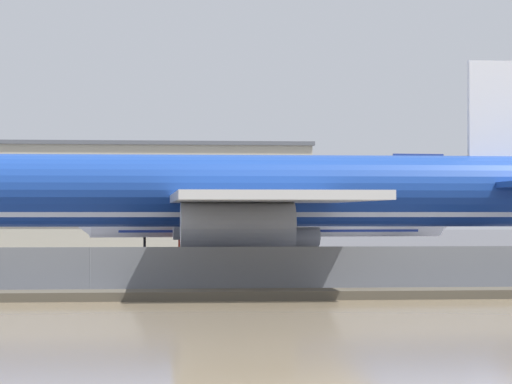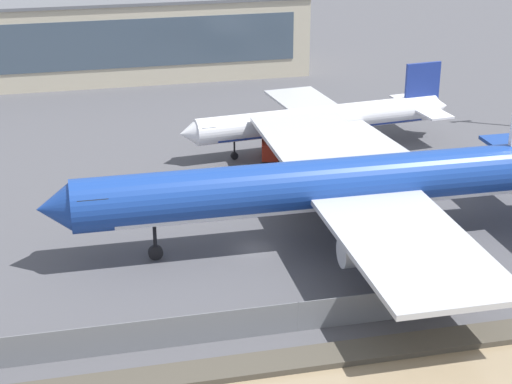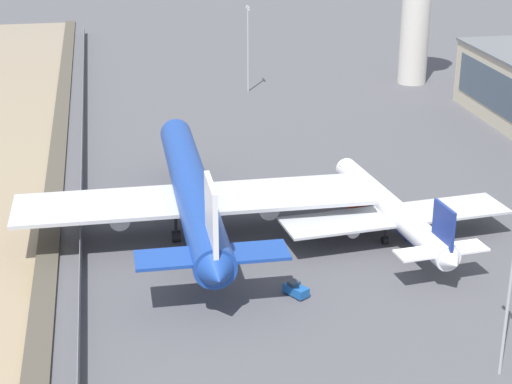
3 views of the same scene
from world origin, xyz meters
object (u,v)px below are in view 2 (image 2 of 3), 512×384
at_px(cargo_jet_blue, 343,185).
at_px(ops_van, 270,147).
at_px(baggage_tug, 483,180).
at_px(passenger_jet_white, 324,120).

height_order(cargo_jet_blue, ops_van, cargo_jet_blue).
relative_size(cargo_jet_blue, baggage_tug, 16.31).
distance_m(cargo_jet_blue, ops_van, 26.67).
height_order(baggage_tug, ops_van, ops_van).
bearing_deg(baggage_tug, ops_van, 144.27).
bearing_deg(passenger_jet_white, cargo_jet_blue, -103.82).
bearing_deg(cargo_jet_blue, ops_van, 92.07).
bearing_deg(ops_van, passenger_jet_white, 9.63).
distance_m(baggage_tug, ops_van, 27.29).
distance_m(cargo_jet_blue, baggage_tug, 24.16).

